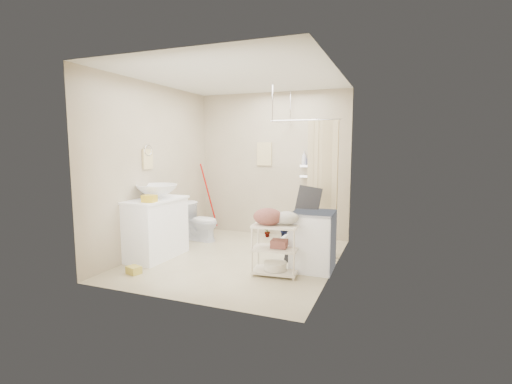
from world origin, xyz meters
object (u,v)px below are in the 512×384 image
washing_machine (313,241)px  toilet (200,221)px  vanity (156,228)px  laundry_rack (275,245)px

washing_machine → toilet: bearing=158.4°
vanity → toilet: bearing=85.9°
toilet → washing_machine: size_ratio=0.85×
washing_machine → laundry_rack: (-0.41, -0.39, 0.00)m
vanity → laundry_rack: size_ratio=1.27×
vanity → washing_machine: vanity is taller
vanity → toilet: (0.12, 1.11, -0.10)m
toilet → washing_machine: washing_machine is taller
toilet → washing_machine: 2.33m
vanity → washing_machine: bearing=9.4°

